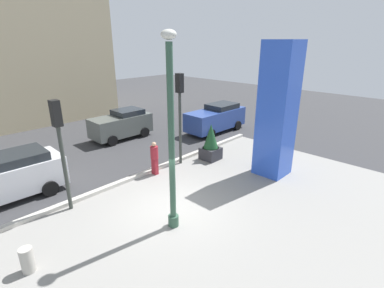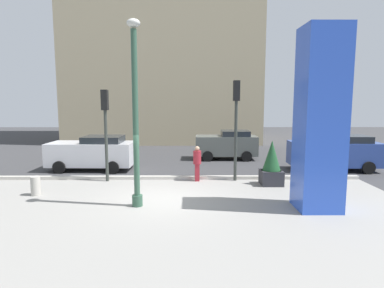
{
  "view_description": "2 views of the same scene",
  "coord_description": "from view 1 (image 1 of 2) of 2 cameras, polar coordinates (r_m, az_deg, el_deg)",
  "views": [
    {
      "loc": [
        -6.38,
        -7.06,
        6.02
      ],
      "look_at": [
        1.88,
        0.82,
        1.9
      ],
      "focal_mm": 27.13,
      "sensor_mm": 36.0,
      "label": 1
    },
    {
      "loc": [
        1.11,
        -11.75,
        3.63
      ],
      "look_at": [
        1.18,
        0.82,
        1.97
      ],
      "focal_mm": 30.41,
      "sensor_mm": 36.0,
      "label": 2
    }
  ],
  "objects": [
    {
      "name": "car_curb_west",
      "position": [
        13.57,
        -32.94,
        -5.58
      ],
      "size": [
        4.44,
        2.17,
        1.81
      ],
      "color": "silver",
      "rests_on": "ground_plane"
    },
    {
      "name": "pedestrian_on_sidewalk",
      "position": [
        13.58,
        -7.39,
        -2.49
      ],
      "size": [
        0.37,
        0.37,
        1.61
      ],
      "color": "maroon",
      "rests_on": "ground_plane"
    },
    {
      "name": "lamp_post",
      "position": [
        8.94,
        -4.06,
        0.5
      ],
      "size": [
        0.44,
        0.44,
        6.29
      ],
      "color": "#335642",
      "rests_on": "ground_plane"
    },
    {
      "name": "potted_plant_near_right",
      "position": [
        15.22,
        3.71,
        0.14
      ],
      "size": [
        0.92,
        0.92,
        1.95
      ],
      "color": "#2D2D33",
      "rests_on": "ground_plane"
    },
    {
      "name": "ground_plane",
      "position": [
        14.12,
        -14.87,
        -6.1
      ],
      "size": [
        60.0,
        60.0,
        0.0
      ],
      "primitive_type": "plane",
      "color": "#38383A"
    },
    {
      "name": "car_curb_east",
      "position": [
        20.05,
        4.74,
        5.14
      ],
      "size": [
        4.56,
        2.05,
        1.86
      ],
      "color": "#2D4793",
      "rests_on": "ground_plane"
    },
    {
      "name": "art_pillar_blue",
      "position": [
        13.53,
        16.42,
        6.21
      ],
      "size": [
        1.37,
        1.37,
        6.03
      ],
      "primitive_type": "cube",
      "color": "blue",
      "rests_on": "ground_plane"
    },
    {
      "name": "car_far_lane",
      "position": [
        19.1,
        -13.67,
        3.8
      ],
      "size": [
        3.84,
        1.98,
        1.8
      ],
      "color": "#565B56",
      "rests_on": "ground_plane"
    },
    {
      "name": "plaza_pavement",
      "position": [
        10.12,
        4.37,
        -16.68
      ],
      "size": [
        18.0,
        10.0,
        0.02
      ],
      "primitive_type": "cube",
      "color": "gray",
      "rests_on": "ground_plane"
    },
    {
      "name": "traffic_light_far_side",
      "position": [
        14.1,
        -2.43,
        7.75
      ],
      "size": [
        0.28,
        0.42,
        4.54
      ],
      "color": "#333833",
      "rests_on": "ground_plane"
    },
    {
      "name": "concrete_bollard",
      "position": [
        9.59,
        -29.62,
        -19.22
      ],
      "size": [
        0.36,
        0.36,
        0.75
      ],
      "primitive_type": "cylinder",
      "color": "#B2ADA3",
      "rests_on": "ground_plane"
    },
    {
      "name": "traffic_light_corner",
      "position": [
        11.01,
        -24.55,
        1.02
      ],
      "size": [
        0.28,
        0.42,
        4.14
      ],
      "color": "#333833",
      "rests_on": "ground_plane"
    },
    {
      "name": "curb_strip",
      "position": [
        13.4,
        -12.88,
        -6.99
      ],
      "size": [
        18.0,
        0.24,
        0.16
      ],
      "primitive_type": "cube",
      "color": "#B7B2A8",
      "rests_on": "ground_plane"
    }
  ]
}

